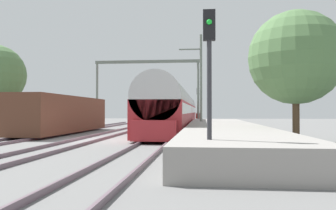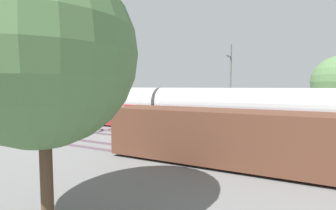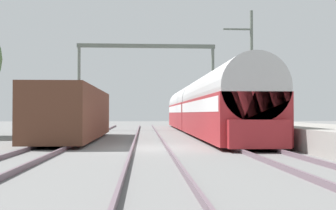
{
  "view_description": "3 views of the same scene",
  "coord_description": "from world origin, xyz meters",
  "views": [
    {
      "loc": [
        6.68,
        -19.77,
        1.73
      ],
      "look_at": [
        4.14,
        4.9,
        2.18
      ],
      "focal_mm": 36.17,
      "sensor_mm": 36.0,
      "label": 1
    },
    {
      "loc": [
        -16.99,
        2.66,
        4.1
      ],
      "look_at": [
        1.67,
        11.96,
        2.55
      ],
      "focal_mm": 26.64,
      "sensor_mm": 36.0,
      "label": 2
    },
    {
      "loc": [
        -0.25,
        -18.08,
        1.51
      ],
      "look_at": [
        2.07,
        21.87,
        2.29
      ],
      "focal_mm": 44.74,
      "sensor_mm": 36.0,
      "label": 3
    }
  ],
  "objects": [
    {
      "name": "track_east",
      "position": [
        4.14,
        0.0,
        0.08
      ],
      "size": [
        1.52,
        60.0,
        0.16
      ],
      "color": "#67545E",
      "rests_on": "ground"
    },
    {
      "name": "track_far_west",
      "position": [
        -4.14,
        0.0,
        0.08
      ],
      "size": [
        1.52,
        60.0,
        0.16
      ],
      "color": "#67545E",
      "rests_on": "ground"
    },
    {
      "name": "track_west",
      "position": [
        0.0,
        0.0,
        0.08
      ],
      "size": [
        1.52,
        60.0,
        0.16
      ],
      "color": "#67545E",
      "rests_on": "ground"
    },
    {
      "name": "railway_signal_far",
      "position": [
        6.06,
        25.06,
        3.09
      ],
      "size": [
        0.36,
        0.3,
        4.82
      ],
      "color": "#2D2D33",
      "rests_on": "ground"
    },
    {
      "name": "ground",
      "position": [
        0.0,
        0.0,
        0.0
      ],
      "size": [
        120.0,
        120.0,
        0.0
      ],
      "primitive_type": "plane",
      "color": "slate"
    },
    {
      "name": "person_crossing",
      "position": [
        6.1,
        20.34,
        1.03
      ],
      "size": [
        0.46,
        0.44,
        1.73
      ],
      "rotation": [
        0.0,
        0.0,
        0.7
      ],
      "color": "#303030",
      "rests_on": "ground"
    },
    {
      "name": "tree_east_background",
      "position": [
        11.57,
        -1.35,
        4.56
      ],
      "size": [
        4.95,
        4.95,
        7.04
      ],
      "color": "#4C3826",
      "rests_on": "ground"
    },
    {
      "name": "catenary_pole_east_mid",
      "position": [
        6.49,
        7.87,
        4.15
      ],
      "size": [
        1.9,
        0.2,
        8.0
      ],
      "color": "slate",
      "rests_on": "ground"
    },
    {
      "name": "railway_signal_near",
      "position": [
        6.87,
        -9.85,
        3.03
      ],
      "size": [
        0.36,
        0.3,
        4.7
      ],
      "color": "#2D2D33",
      "rests_on": "ground"
    },
    {
      "name": "freight_car",
      "position": [
        -4.14,
        5.59,
        1.47
      ],
      "size": [
        2.8,
        13.0,
        2.7
      ],
      "color": "#563323",
      "rests_on": "ground"
    },
    {
      "name": "passenger_train",
      "position": [
        4.14,
        14.03,
        1.97
      ],
      "size": [
        2.93,
        32.85,
        3.82
      ],
      "color": "maroon",
      "rests_on": "ground"
    },
    {
      "name": "platform",
      "position": [
        7.96,
        2.0,
        0.45
      ],
      "size": [
        4.4,
        28.0,
        0.9
      ],
      "color": "gray",
      "rests_on": "ground"
    },
    {
      "name": "catenary_gantry",
      "position": [
        0.0,
        20.25,
        5.65
      ],
      "size": [
        12.68,
        0.28,
        7.86
      ],
      "color": "slate",
      "rests_on": "ground"
    }
  ]
}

